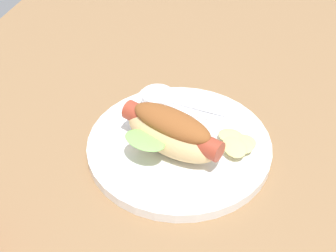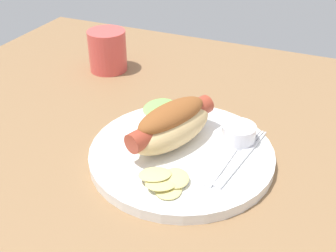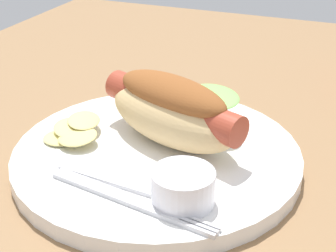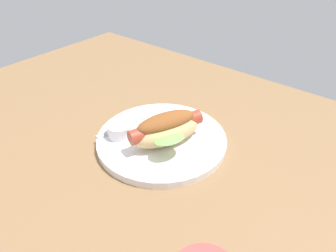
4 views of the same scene
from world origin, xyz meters
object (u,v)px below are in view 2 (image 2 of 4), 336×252
at_px(fork, 241,158).
at_px(drinking_cup, 108,51).
at_px(hot_dog, 172,124).
at_px(knife, 225,159).
at_px(plate, 181,154).
at_px(chips_pile, 165,181).
at_px(sauce_ramekin, 239,134).

distance_m(fork, drinking_cup, 0.41).
height_order(hot_dog, knife, hot_dog).
distance_m(knife, drinking_cup, 0.40).
bearing_deg(plate, drinking_cup, -41.57).
xyz_separation_m(fork, chips_pile, (0.08, 0.09, 0.01)).
relative_size(sauce_ramekin, knife, 0.38).
relative_size(hot_dog, knife, 1.19).
height_order(plate, hot_dog, hot_dog).
xyz_separation_m(sauce_ramekin, knife, (0.00, 0.05, -0.01)).
bearing_deg(drinking_cup, chips_pile, 130.59).
bearing_deg(plate, fork, -172.83).
bearing_deg(knife, drinking_cup, 60.28).
xyz_separation_m(chips_pile, drinking_cup, (0.27, -0.31, 0.02)).
height_order(sauce_ramekin, knife, sauce_ramekin).
bearing_deg(fork, sauce_ramekin, 30.38).
xyz_separation_m(fork, drinking_cup, (0.34, -0.22, 0.02)).
bearing_deg(sauce_ramekin, plate, 36.65).
bearing_deg(sauce_ramekin, fork, 110.69).
distance_m(chips_pile, drinking_cup, 0.41).
xyz_separation_m(hot_dog, fork, (-0.11, -0.00, -0.03)).
bearing_deg(chips_pile, knife, -123.34).
relative_size(knife, drinking_cup, 1.58).
xyz_separation_m(sauce_ramekin, chips_pile, (0.06, 0.14, -0.01)).
relative_size(plate, chips_pile, 3.71).
relative_size(plate, sauce_ramekin, 5.35).
distance_m(plate, chips_pile, 0.09).
distance_m(plate, hot_dog, 0.05).
height_order(chips_pile, drinking_cup, drinking_cup).
height_order(fork, knife, same).
bearing_deg(chips_pile, plate, -83.08).
bearing_deg(knife, hot_dog, 90.93).
relative_size(plate, hot_dog, 1.70).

